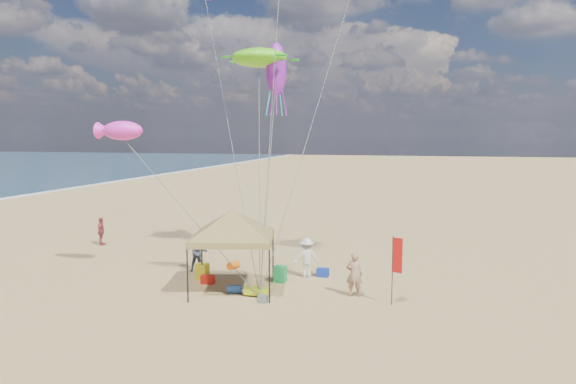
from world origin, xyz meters
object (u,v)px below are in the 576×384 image
Objects in this scene: beach_cart at (256,291)px; cooler_red at (208,279)px; person_near_b at (199,253)px; chair_green at (280,274)px; person_far_a at (101,231)px; person_near_a at (354,274)px; feather_flag at (396,259)px; person_near_c at (307,258)px; chair_yellow at (202,271)px; canopy_tent at (233,213)px; cooler_blue at (323,273)px.

cooler_red is at bearing 156.17° from beach_cart.
chair_green is at bearing -47.03° from person_near_b.
chair_green is 2.26m from beach_cart.
beach_cart is at bearing -137.83° from person_far_a.
cooler_red is at bearing -5.56° from person_near_a.
feather_flag is 2.97× the size of beach_cart.
person_near_c reaches higher than beach_cart.
feather_flag is at bearing -53.29° from person_near_b.
person_near_b reaches higher than cooler_red.
person_near_a is 1.01× the size of person_near_b.
chair_green is 0.43× the size of person_far_a.
feather_flag is 5.72m from beach_cart.
person_near_a is 7.93m from person_near_b.
feather_flag reaches higher than cooler_red.
person_near_c is at bearing 28.72° from cooler_red.
person_near_a is at bearing -6.76° from chair_yellow.
canopy_tent is at bearing -80.00° from person_near_b.
canopy_tent is 3.48m from cooler_red.
person_far_a is (-15.65, 6.08, -0.08)m from person_near_a.
cooler_red reaches higher than beach_cart.
chair_green is (1.52, 1.79, -2.92)m from canopy_tent.
person_near_c is at bearing 48.58° from chair_green.
person_near_c is at bearing 49.29° from canopy_tent.
person_far_a is (-13.16, 3.75, -0.08)m from person_near_c.
person_near_a is (3.43, -1.26, 0.55)m from chair_green.
cooler_blue is (4.63, 2.40, 0.00)m from cooler_red.
chair_yellow is at bearing -172.87° from chair_green.
beach_cart is 3.62m from person_near_c.
chair_yellow is 0.43× the size of person_far_a.
canopy_tent is at bearing -138.78° from person_far_a.
cooler_red is (-1.46, 0.71, -3.08)m from canopy_tent.
person_near_a reaches higher than cooler_red.
chair_yellow is 10.18m from person_far_a.
feather_flag is at bearing 151.42° from person_near_a.
beach_cart is (1.13, -0.43, -3.07)m from canopy_tent.
feather_flag is at bearing -44.15° from cooler_blue.
canopy_tent reaches higher than person_near_b.
canopy_tent reaches higher than cooler_red.
cooler_blue is 1.04m from person_near_c.
person_near_c reaches higher than person_near_a.
canopy_tent is at bearing 2.19° from person_near_a.
chair_yellow is at bearing 150.31° from beach_cart.
person_near_a is (6.41, -0.19, 0.71)m from cooler_red.
canopy_tent is at bearing -26.09° from cooler_red.
chair_green is (2.97, 1.08, 0.16)m from cooler_red.
canopy_tent reaches higher than person_near_a.
person_near_a is at bearing -20.16° from chair_green.
cooler_blue is at bearing 44.45° from canopy_tent.
feather_flag is 4.95× the size of cooler_red.
person_near_a reaches higher than cooler_blue.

